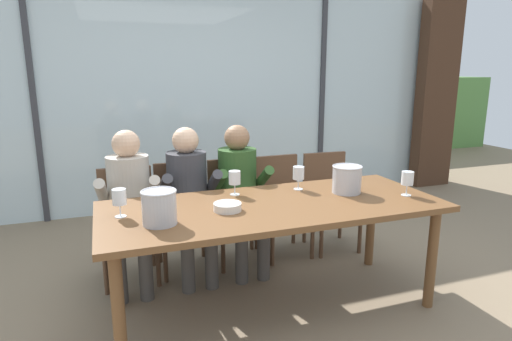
{
  "coord_description": "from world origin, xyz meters",
  "views": [
    {
      "loc": [
        -1.05,
        -2.55,
        1.63
      ],
      "look_at": [
        0.0,
        0.35,
        0.91
      ],
      "focal_mm": 30.37,
      "sensor_mm": 36.0,
      "label": 1
    }
  ],
  "objects": [
    {
      "name": "wine_glass_near_bucket",
      "position": [
        -0.18,
        0.29,
        0.88
      ],
      "size": [
        0.08,
        0.08,
        0.17
      ],
      "color": "silver",
      "rests_on": "dining_table"
    },
    {
      "name": "hillside_vineyard",
      "position": [
        0.0,
        5.69,
        0.74
      ],
      "size": [
        13.47,
        2.4,
        1.47
      ],
      "primitive_type": "cube",
      "color": "#568942",
      "rests_on": "ground"
    },
    {
      "name": "wine_glass_center_pour",
      "position": [
        0.3,
        0.26,
        0.88
      ],
      "size": [
        0.08,
        0.08,
        0.17
      ],
      "color": "silver",
      "rests_on": "dining_table"
    },
    {
      "name": "dining_table",
      "position": [
        0.0,
        0.0,
        0.68
      ],
      "size": [
        2.27,
        0.92,
        0.76
      ],
      "color": "brown",
      "rests_on": "ground"
    },
    {
      "name": "window_mullion_left",
      "position": [
        -1.68,
        2.5,
        1.3
      ],
      "size": [
        0.06,
        0.06,
        2.6
      ],
      "primitive_type": "cube",
      "color": "#38383D",
      "rests_on": "ground"
    },
    {
      "name": "wine_glass_by_right_taster",
      "position": [
        0.96,
        -0.14,
        0.88
      ],
      "size": [
        0.08,
        0.08,
        0.17
      ],
      "color": "silver",
      "rests_on": "dining_table"
    },
    {
      "name": "chair_near_curtain",
      "position": [
        -0.9,
        0.86,
        0.51
      ],
      "size": [
        0.45,
        0.45,
        0.87
      ],
      "rotation": [
        0.0,
        0.0,
        -0.02
      ],
      "color": "brown",
      "rests_on": "ground"
    },
    {
      "name": "tasting_bowl",
      "position": [
        -0.33,
        -0.04,
        0.78
      ],
      "size": [
        0.18,
        0.18,
        0.05
      ],
      "primitive_type": "cylinder",
      "color": "silver",
      "rests_on": "dining_table"
    },
    {
      "name": "chair_left_of_center",
      "position": [
        -0.46,
        0.9,
        0.51
      ],
      "size": [
        0.45,
        0.45,
        0.87
      ],
      "rotation": [
        0.0,
        0.0,
        -0.02
      ],
      "color": "brown",
      "rests_on": "ground"
    },
    {
      "name": "chair_near_window_right",
      "position": [
        0.91,
        0.88,
        0.51
      ],
      "size": [
        0.46,
        0.46,
        0.87
      ],
      "rotation": [
        0.0,
        0.0,
        -0.06
      ],
      "color": "brown",
      "rests_on": "ground"
    },
    {
      "name": "chair_right_of_center",
      "position": [
        0.43,
        0.9,
        0.51
      ],
      "size": [
        0.45,
        0.45,
        0.87
      ],
      "rotation": [
        0.0,
        0.0,
        0.02
      ],
      "color": "brown",
      "rests_on": "ground"
    },
    {
      "name": "ice_bucket_secondary",
      "position": [
        0.6,
        0.07,
        0.86
      ],
      "size": [
        0.22,
        0.22,
        0.2
      ],
      "color": "#B7B7BC",
      "rests_on": "dining_table"
    },
    {
      "name": "ice_bucket_primary",
      "position": [
        -0.77,
        -0.14,
        0.86
      ],
      "size": [
        0.21,
        0.21,
        0.2
      ],
      "color": "#B7B7BC",
      "rests_on": "dining_table"
    },
    {
      "name": "person_beige_jumper",
      "position": [
        -0.88,
        0.74,
        0.68
      ],
      "size": [
        0.49,
        0.63,
        1.19
      ],
      "rotation": [
        0.0,
        0.0,
        -0.08
      ],
      "color": "#B7AD9E",
      "rests_on": "ground"
    },
    {
      "name": "wine_glass_by_left_taster",
      "position": [
        -0.97,
        0.07,
        0.88
      ],
      "size": [
        0.08,
        0.08,
        0.17
      ],
      "color": "silver",
      "rests_on": "dining_table"
    },
    {
      "name": "curtain_heavy_drape",
      "position": [
        3.38,
        2.34,
        1.3
      ],
      "size": [
        0.56,
        0.2,
        2.6
      ],
      "primitive_type": "cube",
      "color": "#472D1E",
      "rests_on": "ground"
    },
    {
      "name": "window_mullion_right",
      "position": [
        1.68,
        2.5,
        1.3
      ],
      "size": [
        0.06,
        0.06,
        2.6
      ],
      "primitive_type": "cube",
      "color": "#38383D",
      "rests_on": "ground"
    },
    {
      "name": "ground",
      "position": [
        0.0,
        1.0,
        0.0
      ],
      "size": [
        14.0,
        14.0,
        0.0
      ],
      "primitive_type": "plane",
      "color": "#847056"
    },
    {
      "name": "chair_center",
      "position": [
        0.0,
        0.9,
        0.51
      ],
      "size": [
        0.44,
        0.44,
        0.87
      ],
      "rotation": [
        0.0,
        0.0,
        0.0
      ],
      "color": "brown",
      "rests_on": "ground"
    },
    {
      "name": "person_charcoal_jacket",
      "position": [
        -0.43,
        0.74,
        0.68
      ],
      "size": [
        0.46,
        0.61,
        1.19
      ],
      "rotation": [
        0.0,
        0.0,
        0.0
      ],
      "color": "#38383D",
      "rests_on": "ground"
    },
    {
      "name": "window_glass_panel",
      "position": [
        0.0,
        2.52,
        1.3
      ],
      "size": [
        7.47,
        0.03,
        2.6
      ],
      "primitive_type": "cube",
      "color": "silver",
      "rests_on": "ground"
    },
    {
      "name": "person_olive_shirt",
      "position": [
        -0.0,
        0.74,
        0.68
      ],
      "size": [
        0.46,
        0.61,
        1.19
      ],
      "rotation": [
        0.0,
        0.0,
        -0.01
      ],
      "color": "#2D5123",
      "rests_on": "ground"
    }
  ]
}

